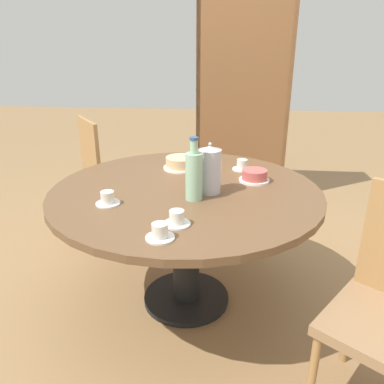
# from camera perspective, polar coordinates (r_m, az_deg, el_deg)

# --- Properties ---
(ground_plane) EXTENTS (14.00, 14.00, 0.00)m
(ground_plane) POSITION_cam_1_polar(r_m,az_deg,el_deg) (2.29, -0.86, -16.00)
(ground_plane) COLOR #937047
(dining_table) EXTENTS (1.40, 1.40, 0.70)m
(dining_table) POSITION_cam_1_polar(r_m,az_deg,el_deg) (1.99, -0.96, -2.70)
(dining_table) COLOR black
(dining_table) RESTS_ON ground_plane
(chair_b) EXTENTS (0.59, 0.59, 0.91)m
(chair_b) POSITION_cam_1_polar(r_m,az_deg,el_deg) (2.90, -12.48, 2.46)
(chair_b) COLOR #A87A47
(chair_b) RESTS_ON ground_plane
(bookshelf) EXTENTS (0.83, 0.28, 1.77)m
(bookshelf) POSITION_cam_1_polar(r_m,az_deg,el_deg) (3.57, 7.79, 12.64)
(bookshelf) COLOR brown
(bookshelf) RESTS_ON ground_plane
(coffee_pot) EXTENTS (0.11, 0.11, 0.26)m
(coffee_pot) POSITION_cam_1_polar(r_m,az_deg,el_deg) (1.86, 2.71, 3.41)
(coffee_pot) COLOR silver
(coffee_pot) RESTS_ON dining_table
(water_bottle) EXTENTS (0.08, 0.08, 0.30)m
(water_bottle) POSITION_cam_1_polar(r_m,az_deg,el_deg) (1.76, 0.29, 2.65)
(water_bottle) COLOR #99C6A3
(water_bottle) RESTS_ON dining_table
(cake_main) EXTENTS (0.21, 0.21, 0.07)m
(cake_main) POSITION_cam_1_polar(r_m,az_deg,el_deg) (2.25, -1.70, 4.41)
(cake_main) COLOR white
(cake_main) RESTS_ON dining_table
(cake_second) EXTENTS (0.17, 0.17, 0.06)m
(cake_second) POSITION_cam_1_polar(r_m,az_deg,el_deg) (2.06, 9.50, 2.43)
(cake_second) COLOR white
(cake_second) RESTS_ON dining_table
(cup_a) EXTENTS (0.11, 0.11, 0.06)m
(cup_a) POSITION_cam_1_polar(r_m,az_deg,el_deg) (1.55, -2.33, -4.15)
(cup_a) COLOR silver
(cup_a) RESTS_ON dining_table
(cup_b) EXTENTS (0.11, 0.11, 0.06)m
(cup_b) POSITION_cam_1_polar(r_m,az_deg,el_deg) (1.78, -12.73, -1.08)
(cup_b) COLOR silver
(cup_b) RESTS_ON dining_table
(cup_c) EXTENTS (0.11, 0.11, 0.06)m
(cup_c) POSITION_cam_1_polar(r_m,az_deg,el_deg) (2.25, 7.63, 4.00)
(cup_c) COLOR silver
(cup_c) RESTS_ON dining_table
(cup_d) EXTENTS (0.11, 0.11, 0.06)m
(cup_d) POSITION_cam_1_polar(r_m,az_deg,el_deg) (1.44, -4.91, -6.20)
(cup_d) COLOR silver
(cup_d) RESTS_ON dining_table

